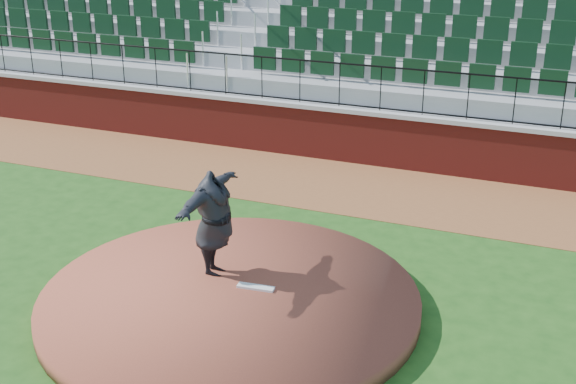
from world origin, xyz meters
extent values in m
plane|color=#1E4B15|center=(0.00, 0.00, 0.00)|extent=(90.00, 90.00, 0.00)
cube|color=brown|center=(0.00, 5.40, 0.01)|extent=(34.00, 3.20, 0.01)
cube|color=maroon|center=(0.00, 7.00, 0.60)|extent=(34.00, 0.35, 1.20)
cube|color=#B7B7B7|center=(0.00, 7.00, 1.25)|extent=(34.00, 0.45, 0.10)
cube|color=maroon|center=(0.00, 12.52, 2.75)|extent=(34.00, 0.50, 5.50)
cylinder|color=brown|center=(-0.24, -0.23, 0.12)|extent=(5.76, 5.76, 0.25)
cube|color=white|center=(0.06, 0.04, 0.27)|extent=(0.59, 0.20, 0.04)
imported|color=black|center=(-0.74, 0.27, 1.12)|extent=(0.75, 2.17, 1.73)
camera|label=1|loc=(4.43, -9.30, 5.88)|focal=47.43mm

